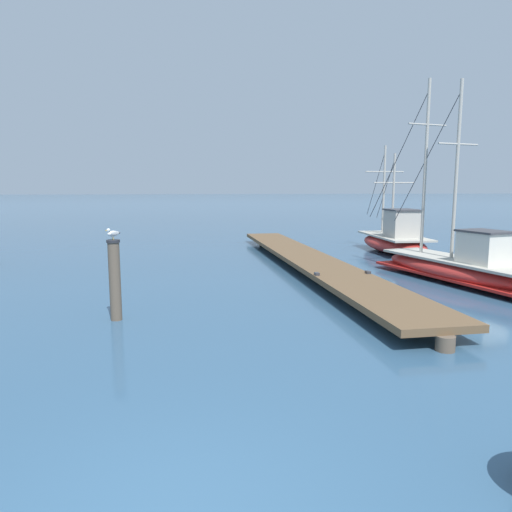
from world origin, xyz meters
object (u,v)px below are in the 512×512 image
Objects in this scene: mooring_piling at (115,279)px; fishing_boat_1 at (395,239)px; perched_seagull at (113,233)px; fishing_boat_0 at (461,266)px.

fishing_boat_1 is at bearing 40.09° from mooring_piling.
perched_seagull is at bearing -139.91° from fishing_boat_1.
fishing_boat_1 is at bearing 82.04° from fishing_boat_0.
perched_seagull is at bearing -165.06° from fishing_boat_0.
fishing_boat_0 is at bearing -97.96° from fishing_boat_1.
fishing_boat_1 is 20.60× the size of perched_seagull.
fishing_boat_1 is 14.82m from perched_seagull.
fishing_boat_0 is 10.81m from perched_seagull.
fishing_boat_1 is 14.76m from mooring_piling.
perched_seagull is at bearing 46.77° from mooring_piling.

